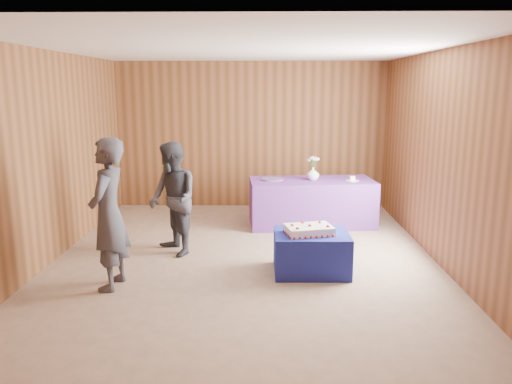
{
  "coord_description": "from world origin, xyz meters",
  "views": [
    {
      "loc": [
        0.27,
        -6.32,
        2.23
      ],
      "look_at": [
        0.15,
        0.1,
        0.88
      ],
      "focal_mm": 35.0,
      "sensor_mm": 36.0,
      "label": 1
    }
  ],
  "objects_px": {
    "sheet_cake": "(309,230)",
    "vase": "(313,174)",
    "serving_table": "(311,202)",
    "guest_left": "(108,214)",
    "guest_right": "(173,199)",
    "cake_table": "(311,253)"
  },
  "relations": [
    {
      "from": "serving_table",
      "to": "guest_right",
      "type": "distance_m",
      "value": 2.54
    },
    {
      "from": "serving_table",
      "to": "vase",
      "type": "xyz_separation_m",
      "value": [
        0.01,
        0.0,
        0.48
      ]
    },
    {
      "from": "guest_left",
      "to": "serving_table",
      "type": "bearing_deg",
      "value": 140.37
    },
    {
      "from": "guest_left",
      "to": "sheet_cake",
      "type": "bearing_deg",
      "value": 105.05
    },
    {
      "from": "vase",
      "to": "cake_table",
      "type": "bearing_deg",
      "value": -95.42
    },
    {
      "from": "sheet_cake",
      "to": "vase",
      "type": "xyz_separation_m",
      "value": [
        0.24,
        2.21,
        0.3
      ]
    },
    {
      "from": "vase",
      "to": "guest_left",
      "type": "xyz_separation_m",
      "value": [
        -2.51,
        -2.69,
        -0.0
      ]
    },
    {
      "from": "cake_table",
      "to": "vase",
      "type": "relative_size",
      "value": 4.3
    },
    {
      "from": "guest_left",
      "to": "guest_right",
      "type": "xyz_separation_m",
      "value": [
        0.5,
        1.17,
        -0.09
      ]
    },
    {
      "from": "sheet_cake",
      "to": "guest_right",
      "type": "bearing_deg",
      "value": 144.98
    },
    {
      "from": "cake_table",
      "to": "sheet_cake",
      "type": "bearing_deg",
      "value": -135.39
    },
    {
      "from": "cake_table",
      "to": "guest_right",
      "type": "xyz_separation_m",
      "value": [
        -1.8,
        0.66,
        0.52
      ]
    },
    {
      "from": "sheet_cake",
      "to": "vase",
      "type": "height_order",
      "value": "vase"
    },
    {
      "from": "sheet_cake",
      "to": "guest_right",
      "type": "distance_m",
      "value": 1.91
    },
    {
      "from": "vase",
      "to": "guest_left",
      "type": "height_order",
      "value": "guest_left"
    },
    {
      "from": "vase",
      "to": "guest_left",
      "type": "distance_m",
      "value": 3.68
    },
    {
      "from": "sheet_cake",
      "to": "serving_table",
      "type": "bearing_deg",
      "value": 70.46
    },
    {
      "from": "cake_table",
      "to": "vase",
      "type": "bearing_deg",
      "value": 83.65
    },
    {
      "from": "sheet_cake",
      "to": "vase",
      "type": "distance_m",
      "value": 2.25
    },
    {
      "from": "cake_table",
      "to": "guest_right",
      "type": "distance_m",
      "value": 1.99
    },
    {
      "from": "sheet_cake",
      "to": "guest_left",
      "type": "distance_m",
      "value": 2.33
    },
    {
      "from": "sheet_cake",
      "to": "vase",
      "type": "relative_size",
      "value": 3.07
    }
  ]
}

